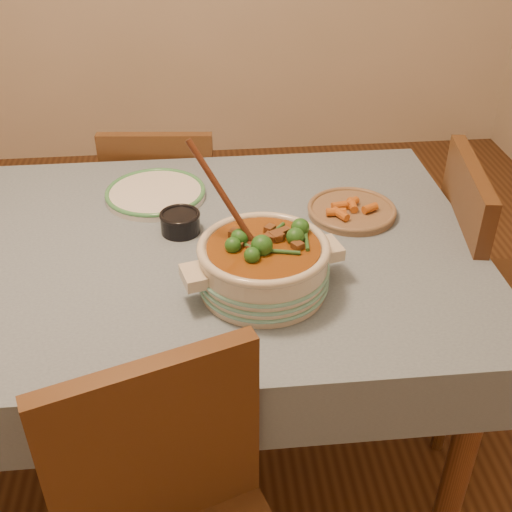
{
  "coord_description": "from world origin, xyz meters",
  "views": [
    {
      "loc": [
        0.1,
        -1.44,
        1.69
      ],
      "look_at": [
        0.22,
        -0.23,
        0.86
      ],
      "focal_mm": 45.0,
      "sensor_mm": 36.0,
      "label": 1
    }
  ],
  "objects": [
    {
      "name": "floor",
      "position": [
        0.0,
        0.0,
        0.0
      ],
      "size": [
        4.5,
        4.5,
        0.0
      ],
      "primitive_type": "plane",
      "color": "#482814",
      "rests_on": "ground"
    },
    {
      "name": "dining_table",
      "position": [
        0.0,
        0.0,
        0.66
      ],
      "size": [
        1.68,
        1.08,
        0.76
      ],
      "color": "brown",
      "rests_on": "floor"
    },
    {
      "name": "chair_far",
      "position": [
        -0.03,
        0.68,
        0.47
      ],
      "size": [
        0.42,
        0.42,
        0.83
      ],
      "rotation": [
        0.0,
        0.0,
        3.05
      ],
      "color": "brown",
      "rests_on": "floor"
    },
    {
      "name": "chair_right",
      "position": [
        0.96,
        0.05,
        0.52
      ],
      "size": [
        0.49,
        0.49,
        0.92
      ],
      "rotation": [
        0.0,
        0.0,
        1.41
      ],
      "color": "brown",
      "rests_on": "floor"
    },
    {
      "name": "condiment_bowl",
      "position": [
        0.05,
        0.07,
        0.79
      ],
      "size": [
        0.13,
        0.13,
        0.06
      ],
      "rotation": [
        0.0,
        0.0,
        -0.19
      ],
      "color": "black",
      "rests_on": "dining_table"
    },
    {
      "name": "white_plate",
      "position": [
        -0.03,
        0.28,
        0.77
      ],
      "size": [
        0.38,
        0.38,
        0.03
      ],
      "rotation": [
        0.0,
        0.0,
        0.35
      ],
      "color": "white",
      "rests_on": "dining_table"
    },
    {
      "name": "stew_casserole",
      "position": [
        0.24,
        -0.21,
        0.83
      ],
      "size": [
        0.4,
        0.37,
        0.37
      ],
      "rotation": [
        0.0,
        0.0,
        0.25
      ],
      "color": "beige",
      "rests_on": "dining_table"
    },
    {
      "name": "fried_plate",
      "position": [
        0.53,
        0.12,
        0.77
      ],
      "size": [
        0.28,
        0.28,
        0.04
      ],
      "rotation": [
        0.0,
        0.0,
        -0.12
      ],
      "color": "#86694A",
      "rests_on": "dining_table"
    }
  ]
}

